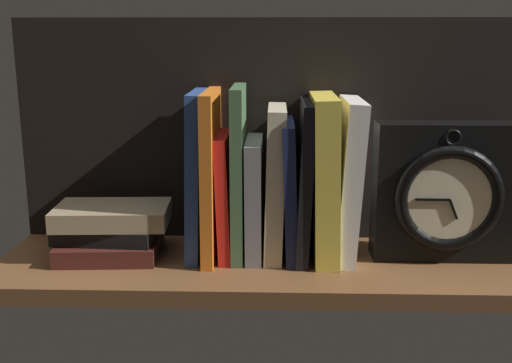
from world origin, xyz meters
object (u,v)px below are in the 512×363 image
object	(u,v)px
book_cream_twain	(272,182)
book_navy_bierce	(288,189)
book_yellow_seinlanguage	(323,177)
book_orange_pandolfini	(210,174)
book_stack_side	(110,231)
book_blue_modern	(196,174)
book_green_romantic	(237,172)
book_red_requiem	(224,195)
book_black_skeptic	(303,180)
book_gray_chess	(253,198)
framed_clock	(443,193)
book_white_catcher	(346,179)

from	to	relation	value
book_cream_twain	book_navy_bierce	size ratio (longest dim) A/B	1.10
book_yellow_seinlanguage	book_orange_pandolfini	bearing A→B (deg)	180.00
book_stack_side	book_yellow_seinlanguage	bearing A→B (deg)	2.33
book_blue_modern	book_cream_twain	bearing A→B (deg)	0.00
book_blue_modern	book_green_romantic	world-z (taller)	book_green_romantic
book_orange_pandolfini	book_red_requiem	size ratio (longest dim) A/B	1.34
book_red_requiem	book_yellow_seinlanguage	distance (cm)	15.14
book_red_requiem	book_orange_pandolfini	bearing A→B (deg)	180.00
book_red_requiem	book_black_skeptic	bearing A→B (deg)	0.00
book_gray_chess	book_navy_bierce	size ratio (longest dim) A/B	0.87
book_orange_pandolfini	framed_clock	distance (cm)	34.70
book_black_skeptic	book_stack_side	distance (cm)	30.36
book_black_skeptic	framed_clock	bearing A→B (deg)	-3.88
book_blue_modern	book_cream_twain	world-z (taller)	book_blue_modern
book_red_requiem	book_white_catcher	size ratio (longest dim) A/B	0.78
book_green_romantic	book_white_catcher	size ratio (longest dim) A/B	1.08
book_cream_twain	book_stack_side	xyz separation A→B (cm)	(-24.64, -1.31, -7.50)
book_blue_modern	book_navy_bierce	xyz separation A→B (cm)	(13.95, 0.00, -2.18)
book_red_requiem	book_yellow_seinlanguage	bearing A→B (deg)	0.00
book_navy_bierce	framed_clock	bearing A→B (deg)	-3.52
book_red_requiem	book_gray_chess	size ratio (longest dim) A/B	1.05
book_cream_twain	book_yellow_seinlanguage	world-z (taller)	book_yellow_seinlanguage
framed_clock	book_blue_modern	bearing A→B (deg)	177.82
book_gray_chess	book_white_catcher	xyz separation A→B (cm)	(13.93, 0.00, 3.00)
book_blue_modern	book_red_requiem	size ratio (longest dim) A/B	1.34
book_navy_bierce	book_stack_side	xyz separation A→B (cm)	(-27.16, -1.31, -6.44)
book_cream_twain	book_black_skeptic	world-z (taller)	book_black_skeptic
book_blue_modern	book_green_romantic	distance (cm)	6.29
book_orange_pandolfini	framed_clock	xyz separation A→B (cm)	(34.59, -1.40, -2.25)
book_stack_side	book_orange_pandolfini	bearing A→B (deg)	4.89
book_yellow_seinlanguage	book_white_catcher	xyz separation A→B (cm)	(3.47, 0.00, -0.28)
book_blue_modern	book_green_romantic	xyz separation A→B (cm)	(6.28, 0.00, 0.40)
book_orange_pandolfini	book_white_catcher	xyz separation A→B (cm)	(20.41, 0.00, -0.60)
book_blue_modern	book_cream_twain	xyz separation A→B (cm)	(11.44, 0.00, -1.12)
book_orange_pandolfini	book_green_romantic	xyz separation A→B (cm)	(4.14, 0.00, 0.35)
framed_clock	book_gray_chess	bearing A→B (deg)	177.15
book_navy_bierce	book_white_catcher	size ratio (longest dim) A/B	0.86
book_orange_pandolfini	book_blue_modern	bearing A→B (deg)	180.00
book_red_requiem	book_cream_twain	world-z (taller)	book_cream_twain
book_orange_pandolfini	book_red_requiem	distance (cm)	3.80
book_green_romantic	book_cream_twain	xyz separation A→B (cm)	(5.16, 0.00, -1.51)
book_blue_modern	book_gray_chess	world-z (taller)	book_blue_modern
book_blue_modern	book_white_catcher	bearing A→B (deg)	0.00
book_blue_modern	book_orange_pandolfini	xyz separation A→B (cm)	(2.14, 0.00, 0.05)
book_blue_modern	book_gray_chess	size ratio (longest dim) A/B	1.40
book_cream_twain	book_white_catcher	world-z (taller)	book_white_catcher
book_white_catcher	framed_clock	bearing A→B (deg)	-5.64
book_green_romantic	book_gray_chess	distance (cm)	4.59
book_orange_pandolfini	book_green_romantic	world-z (taller)	book_green_romantic
book_cream_twain	book_white_catcher	bearing A→B (deg)	0.00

